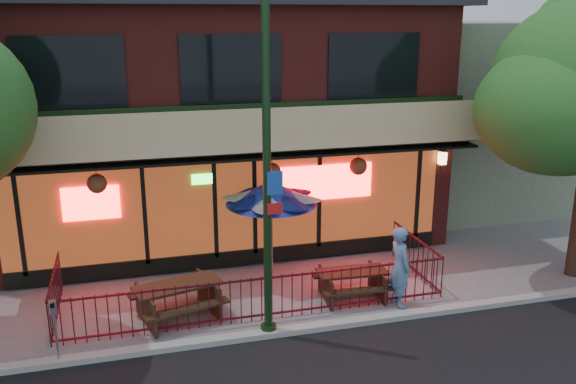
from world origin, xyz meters
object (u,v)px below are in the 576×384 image
street_light (267,184)px  pedestrian (400,267)px  picnic_table_left (178,296)px  parking_meter_near (54,322)px  picnic_table_right (352,280)px  patio_umbrella (271,192)px

street_light → pedestrian: (3.08, 0.50, -2.23)m
picnic_table_left → parking_meter_near: bearing=-151.4°
street_light → pedestrian: 3.84m
picnic_table_right → parking_meter_near: bearing=-169.2°
picnic_table_right → picnic_table_left: bearing=178.8°
patio_umbrella → parking_meter_near: size_ratio=1.95×
street_light → picnic_table_right: street_light is taller
picnic_table_left → parking_meter_near: 2.66m
picnic_table_left → patio_umbrella: (2.44, 1.62, 1.63)m
street_light → parking_meter_near: 4.60m
street_light → picnic_table_right: size_ratio=4.26×
picnic_table_left → pedestrian: (4.77, -0.68, 0.41)m
street_light → picnic_table_right: (2.21, 1.10, -2.71)m
pedestrian → parking_meter_near: bearing=89.7°
parking_meter_near → pedestrian: bearing=4.7°
picnic_table_left → street_light: bearing=-35.0°
parking_meter_near → picnic_table_right: bearing=10.8°
parking_meter_near → patio_umbrella: bearing=31.2°
street_light → pedestrian: bearing=9.3°
street_light → patio_umbrella: 3.07m
pedestrian → picnic_table_right: bearing=50.6°
pedestrian → parking_meter_near: (-7.09, -0.58, -0.04)m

